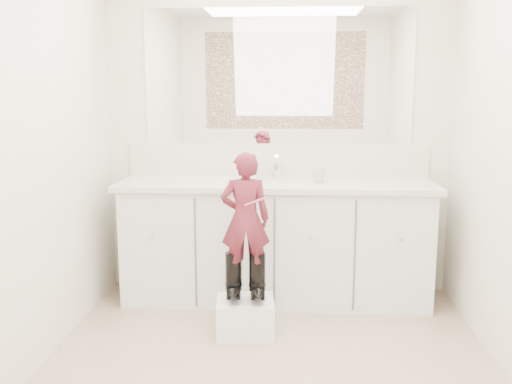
{
  "coord_description": "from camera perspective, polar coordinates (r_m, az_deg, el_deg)",
  "views": [
    {
      "loc": [
        0.12,
        -2.84,
        1.55
      ],
      "look_at": [
        -0.11,
        0.73,
        0.9
      ],
      "focal_mm": 40.0,
      "sensor_mm": 36.0,
      "label": 1
    }
  ],
  "objects": [
    {
      "name": "floor",
      "position": [
        3.24,
        1.2,
        -18.31
      ],
      "size": [
        3.0,
        3.0,
        0.0
      ],
      "primitive_type": "plane",
      "color": "#8C735B",
      "rests_on": "ground"
    },
    {
      "name": "wall_back",
      "position": [
        4.36,
        2.16,
        5.65
      ],
      "size": [
        2.6,
        0.0,
        2.6
      ],
      "primitive_type": "plane",
      "rotation": [
        1.57,
        0.0,
        0.0
      ],
      "color": "beige",
      "rests_on": "floor"
    },
    {
      "name": "wall_front",
      "position": [
        1.39,
        -1.43,
        -4.28
      ],
      "size": [
        2.6,
        0.0,
        2.6
      ],
      "primitive_type": "plane",
      "rotation": [
        -1.57,
        0.0,
        0.0
      ],
      "color": "beige",
      "rests_on": "floor"
    },
    {
      "name": "wall_left",
      "position": [
        3.2,
        -22.7,
        3.19
      ],
      "size": [
        0.0,
        3.0,
        3.0
      ],
      "primitive_type": "plane",
      "rotation": [
        1.57,
        0.0,
        1.57
      ],
      "color": "beige",
      "rests_on": "floor"
    },
    {
      "name": "vanity_cabinet",
      "position": [
        4.22,
        1.98,
        -5.19
      ],
      "size": [
        2.2,
        0.55,
        0.85
      ],
      "primitive_type": "cube",
      "color": "silver",
      "rests_on": "floor"
    },
    {
      "name": "countertop",
      "position": [
        4.11,
        2.01,
        0.74
      ],
      "size": [
        2.28,
        0.58,
        0.04
      ],
      "primitive_type": "cube",
      "color": "beige",
      "rests_on": "vanity_cabinet"
    },
    {
      "name": "backsplash",
      "position": [
        4.36,
        2.14,
        3.21
      ],
      "size": [
        2.28,
        0.03,
        0.25
      ],
      "primitive_type": "cube",
      "color": "beige",
      "rests_on": "countertop"
    },
    {
      "name": "mirror",
      "position": [
        4.33,
        2.2,
        11.45
      ],
      "size": [
        2.0,
        0.02,
        1.0
      ],
      "primitive_type": "cube",
      "color": "white",
      "rests_on": "wall_back"
    },
    {
      "name": "dot_panel",
      "position": [
        1.36,
        -1.48,
        14.47
      ],
      "size": [
        2.0,
        0.01,
        1.2
      ],
      "primitive_type": "cube",
      "color": "#472819",
      "rests_on": "wall_front"
    },
    {
      "name": "faucet",
      "position": [
        4.26,
        2.09,
        2.03
      ],
      "size": [
        0.08,
        0.08,
        0.1
      ],
      "primitive_type": "cylinder",
      "color": "silver",
      "rests_on": "countertop"
    },
    {
      "name": "cup",
      "position": [
        4.11,
        6.28,
        1.64
      ],
      "size": [
        0.14,
        0.14,
        0.1
      ],
      "primitive_type": "imported",
      "rotation": [
        0.0,
        0.0,
        0.41
      ],
      "color": "#C3B39C",
      "rests_on": "countertop"
    },
    {
      "name": "soap_bottle",
      "position": [
        4.15,
        -0.41,
        2.46
      ],
      "size": [
        0.11,
        0.11,
        0.19
      ],
      "primitive_type": "imported",
      "rotation": [
        0.0,
        0.0,
        -0.27
      ],
      "color": "silver",
      "rests_on": "countertop"
    },
    {
      "name": "step_stool",
      "position": [
        3.72,
        -1.08,
        -12.38
      ],
      "size": [
        0.39,
        0.33,
        0.23
      ],
      "primitive_type": "cube",
      "rotation": [
        0.0,
        0.0,
        0.09
      ],
      "color": "white",
      "rests_on": "floor"
    },
    {
      "name": "boot_left",
      "position": [
        3.66,
        -2.25,
        -8.37
      ],
      "size": [
        0.13,
        0.21,
        0.3
      ],
      "primitive_type": null,
      "rotation": [
        0.0,
        0.0,
        0.09
      ],
      "color": "black",
      "rests_on": "step_stool"
    },
    {
      "name": "boot_right",
      "position": [
        3.64,
        0.12,
        -8.42
      ],
      "size": [
        0.13,
        0.21,
        0.3
      ],
      "primitive_type": null,
      "rotation": [
        0.0,
        0.0,
        0.09
      ],
      "color": "black",
      "rests_on": "step_stool"
    },
    {
      "name": "toddler",
      "position": [
        3.55,
        -1.09,
        -2.71
      ],
      "size": [
        0.33,
        0.23,
        0.84
      ],
      "primitive_type": "imported",
      "rotation": [
        0.0,
        0.0,
        3.24
      ],
      "color": "#9F3142",
      "rests_on": "step_stool"
    },
    {
      "name": "toothbrush",
      "position": [
        3.44,
        -0.04,
        -0.95
      ],
      "size": [
        0.14,
        0.02,
        0.06
      ],
      "primitive_type": "cylinder",
      "rotation": [
        0.0,
        1.22,
        0.09
      ],
      "color": "#D1517B",
      "rests_on": "toddler"
    }
  ]
}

